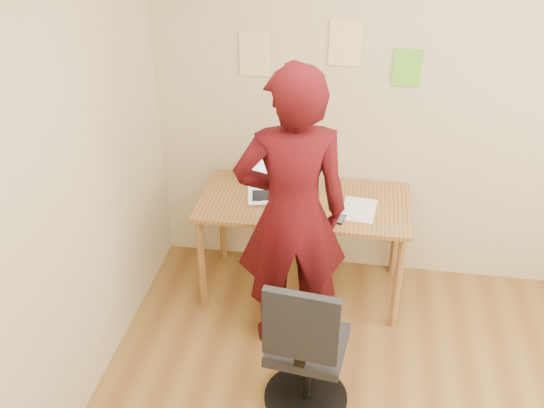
% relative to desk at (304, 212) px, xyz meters
% --- Properties ---
extents(room, '(3.58, 3.58, 2.78)m').
position_rel_desk_xyz_m(room, '(0.65, -1.38, 0.70)').
color(room, brown).
rests_on(room, ground).
extents(desk, '(1.40, 0.70, 0.74)m').
position_rel_desk_xyz_m(desk, '(0.00, 0.00, 0.00)').
color(desk, olive).
rests_on(desk, ground).
extents(laptop, '(0.42, 0.39, 0.26)m').
position_rel_desk_xyz_m(laptop, '(-0.21, 0.07, 0.14)').
color(laptop, '#B8B8C0').
rests_on(laptop, desk).
extents(paper_sheet, '(0.25, 0.33, 0.00)m').
position_rel_desk_xyz_m(paper_sheet, '(0.37, -0.06, 0.09)').
color(paper_sheet, white).
rests_on(paper_sheet, desk).
extents(phone, '(0.08, 0.13, 0.01)m').
position_rel_desk_xyz_m(phone, '(0.25, -0.21, 0.09)').
color(phone, black).
rests_on(phone, desk).
extents(wall_note_left, '(0.21, 0.00, 0.30)m').
position_rel_desk_xyz_m(wall_note_left, '(-0.39, 0.36, 0.96)').
color(wall_note_left, '#F4D492').
rests_on(wall_note_left, room).
extents(wall_note_mid, '(0.21, 0.00, 0.30)m').
position_rel_desk_xyz_m(wall_note_mid, '(0.20, 0.36, 1.06)').
color(wall_note_mid, '#F4D492').
rests_on(wall_note_mid, room).
extents(wall_note_right, '(0.18, 0.00, 0.24)m').
position_rel_desk_xyz_m(wall_note_right, '(0.59, 0.36, 0.91)').
color(wall_note_right, '#65CE2E').
rests_on(wall_note_right, room).
extents(office_chair, '(0.48, 0.48, 0.93)m').
position_rel_desk_xyz_m(office_chair, '(0.14, -1.08, -0.26)').
color(office_chair, black).
rests_on(office_chair, ground).
extents(person, '(0.76, 0.59, 1.85)m').
position_rel_desk_xyz_m(person, '(-0.02, -0.49, 0.27)').
color(person, '#3E080C').
rests_on(person, ground).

